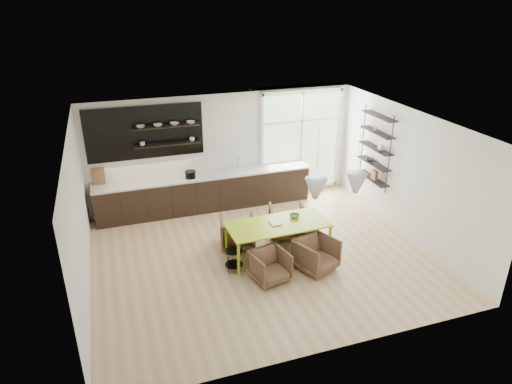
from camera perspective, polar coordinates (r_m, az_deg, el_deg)
name	(u,v)px	position (r m, az deg, el deg)	size (l,w,h in m)	color
room	(270,172)	(10.35, 1.78, 2.54)	(7.02, 6.01, 2.91)	#DDBC87
kitchen_run	(202,187)	(11.78, -6.79, 0.58)	(5.54, 0.69, 2.75)	black
right_shelving	(376,150)	(11.56, 14.75, 5.07)	(0.26, 1.22, 1.90)	black
dining_table	(278,226)	(9.56, 2.74, -4.27)	(2.15, 1.02, 0.77)	#A6C712
armchair_back_left	(237,232)	(10.11, -2.36, -4.99)	(0.74, 0.77, 0.70)	brown
armchair_back_right	(287,221)	(10.52, 3.88, -3.69)	(0.79, 0.81, 0.74)	brown
armchair_front_left	(270,266)	(9.01, 1.74, -9.24)	(0.66, 0.68, 0.62)	brown
armchair_front_right	(316,254)	(9.38, 7.53, -7.74)	(0.73, 0.75, 0.68)	brown
wire_stool	(234,257)	(9.31, -2.79, -8.15)	(0.37, 0.37, 0.46)	black
table_book	(270,223)	(9.52, 1.76, -3.93)	(0.22, 0.30, 0.03)	white
table_bowl	(295,216)	(9.80, 4.84, -3.00)	(0.21, 0.21, 0.07)	#527C4B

